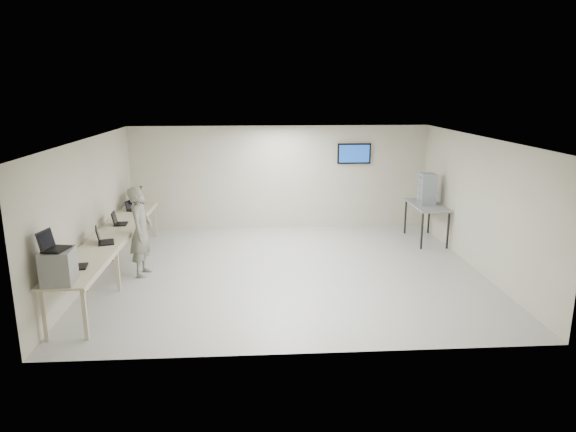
{
  "coord_description": "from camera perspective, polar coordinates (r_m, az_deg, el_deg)",
  "views": [
    {
      "loc": [
        -0.68,
        -10.24,
        3.76
      ],
      "look_at": [
        0.0,
        0.2,
        1.15
      ],
      "focal_mm": 32.0,
      "sensor_mm": 36.0,
      "label": 1
    }
  ],
  "objects": [
    {
      "name": "room",
      "position": [
        10.59,
        0.23,
        1.19
      ],
      "size": [
        8.01,
        7.01,
        2.81
      ],
      "color": "#A8A99A",
      "rests_on": "ground"
    },
    {
      "name": "soldier",
      "position": [
        10.87,
        -16.01,
        -1.65
      ],
      "size": [
        0.5,
        0.71,
        1.86
      ],
      "primitive_type": "imported",
      "rotation": [
        0.0,
        0.0,
        1.49
      ],
      "color": "#54584A",
      "rests_on": "ground"
    },
    {
      "name": "laptop_2",
      "position": [
        11.66,
        -18.36,
        -0.56
      ],
      "size": [
        0.32,
        0.38,
        0.28
      ],
      "rotation": [
        0.0,
        0.0,
        0.07
      ],
      "color": "black",
      "rests_on": "workbench"
    },
    {
      "name": "laptop_3",
      "position": [
        12.9,
        -16.96,
        0.87
      ],
      "size": [
        0.34,
        0.37,
        0.25
      ],
      "rotation": [
        0.0,
        0.0,
        -0.28
      ],
      "color": "black",
      "rests_on": "workbench"
    },
    {
      "name": "workbench",
      "position": [
        11.04,
        -18.86,
        -2.17
      ],
      "size": [
        0.76,
        6.0,
        0.9
      ],
      "color": "beige",
      "rests_on": "ground"
    },
    {
      "name": "side_table",
      "position": [
        13.29,
        15.16,
        0.96
      ],
      "size": [
        0.74,
        1.58,
        0.95
      ],
      "color": "gray",
      "rests_on": "ground"
    },
    {
      "name": "monitor_far",
      "position": [
        13.51,
        -16.15,
        2.35
      ],
      "size": [
        0.19,
        0.44,
        0.43
      ],
      "color": "black",
      "rests_on": "workbench"
    },
    {
      "name": "equipment_box",
      "position": [
        8.47,
        -24.15,
        -5.15
      ],
      "size": [
        0.47,
        0.53,
        0.52
      ],
      "primitive_type": "cube",
      "rotation": [
        0.0,
        0.0,
        0.08
      ],
      "color": "gray",
      "rests_on": "workbench"
    },
    {
      "name": "laptop_on_box",
      "position": [
        8.39,
        -24.76,
        -2.95
      ],
      "size": [
        0.39,
        0.44,
        0.31
      ],
      "rotation": [
        0.0,
        0.0,
        -0.19
      ],
      "color": "black",
      "rests_on": "equipment_box"
    },
    {
      "name": "storage_bins",
      "position": [
        13.19,
        15.21,
        2.91
      ],
      "size": [
        0.37,
        0.41,
        0.78
      ],
      "color": "#919EAB",
      "rests_on": "side_table"
    },
    {
      "name": "laptop_1",
      "position": [
        10.36,
        -19.91,
        -2.42
      ],
      "size": [
        0.42,
        0.46,
        0.31
      ],
      "rotation": [
        0.0,
        0.0,
        0.28
      ],
      "color": "black",
      "rests_on": "workbench"
    },
    {
      "name": "laptop_0",
      "position": [
        9.14,
        -22.53,
        -4.89
      ],
      "size": [
        0.33,
        0.37,
        0.26
      ],
      "rotation": [
        0.0,
        0.0,
        0.16
      ],
      "color": "black",
      "rests_on": "workbench"
    },
    {
      "name": "monitor_near",
      "position": [
        13.16,
        -16.47,
        2.09
      ],
      "size": [
        0.2,
        0.46,
        0.45
      ],
      "color": "black",
      "rests_on": "workbench"
    }
  ]
}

